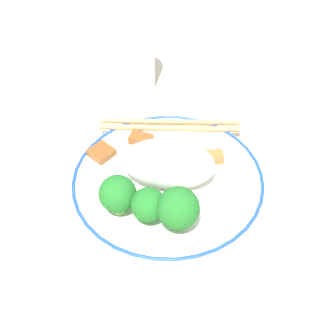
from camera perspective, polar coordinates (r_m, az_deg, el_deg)
ground_plane at (r=0.61m, az=-0.00°, el=-2.19°), size 3.00×3.00×0.00m
plate at (r=0.61m, az=-0.00°, el=-1.64°), size 0.25×0.25×0.02m
rice_mound at (r=0.58m, az=0.20°, el=0.90°), size 0.12×0.07×0.06m
broccoli_back_left at (r=0.55m, az=-6.16°, el=-3.21°), size 0.05×0.05×0.05m
broccoli_back_center at (r=0.54m, az=-2.41°, el=-4.54°), size 0.04×0.04×0.05m
broccoli_back_right at (r=0.53m, az=1.26°, el=-4.95°), size 0.05×0.05×0.06m
meat_near_front at (r=0.62m, az=-2.27°, el=1.25°), size 0.03×0.04×0.01m
meat_near_left at (r=0.62m, az=5.54°, el=1.33°), size 0.03×0.02×0.01m
meat_near_right at (r=0.65m, az=-3.33°, el=3.55°), size 0.03×0.03×0.01m
meat_near_back at (r=0.63m, az=-8.12°, el=1.87°), size 0.04×0.04×0.01m
chopsticks at (r=0.67m, az=0.23°, el=5.27°), size 0.20×0.04×0.01m
drinking_glass at (r=0.74m, az=-4.73°, el=13.62°), size 0.08×0.08×0.12m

